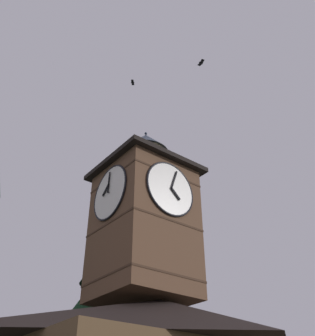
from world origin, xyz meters
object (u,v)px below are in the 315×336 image
at_px(flying_bird_high, 133,83).
at_px(clock_tower, 144,219).
at_px(flying_bird_low, 201,63).
at_px(moon, 137,297).

bearing_deg(flying_bird_high, clock_tower, 158.33).
xyz_separation_m(flying_bird_high, flying_bird_low, (-2.94, 3.19, 1.00)).
relative_size(moon, flying_bird_low, 3.40).
relative_size(clock_tower, moon, 4.77).
height_order(moon, flying_bird_low, flying_bird_low).
xyz_separation_m(clock_tower, moon, (-18.54, -26.77, 4.70)).
bearing_deg(moon, clock_tower, 55.30).
bearing_deg(flying_bird_high, moon, -126.25).
height_order(moon, flying_bird_high, flying_bird_high).
bearing_deg(flying_bird_high, flying_bird_low, 132.61).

